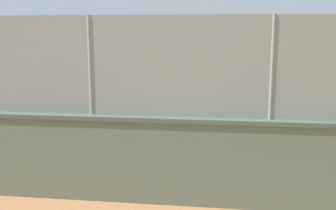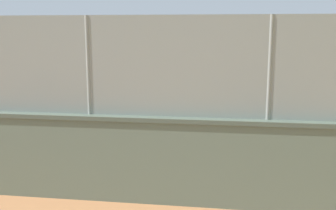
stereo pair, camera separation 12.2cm
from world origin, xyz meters
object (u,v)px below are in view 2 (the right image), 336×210
at_px(player_foreground_swinging, 291,100).
at_px(courtside_bench, 175,148).
at_px(player_baseline_waiting, 125,102).
at_px(spare_ball_by_wall, 123,181).
at_px(sports_ball, 279,88).

bearing_deg(player_foreground_swinging, courtside_bench, 57.37).
height_order(player_baseline_waiting, courtside_bench, player_baseline_waiting).
bearing_deg(courtside_bench, player_baseline_waiting, -54.50).
relative_size(player_baseline_waiting, spare_ball_by_wall, 12.71).
bearing_deg(spare_ball_by_wall, player_baseline_waiting, -74.36).
bearing_deg(player_foreground_swinging, spare_ball_by_wall, 56.56).
bearing_deg(courtside_bench, sports_ball, -133.27).
distance_m(sports_ball, courtside_bench, 3.73).
bearing_deg(courtside_bench, player_foreground_swinging, -122.63).
height_order(player_baseline_waiting, sports_ball, player_baseline_waiting).
bearing_deg(sports_ball, spare_ball_by_wall, 48.74).
bearing_deg(player_baseline_waiting, spare_ball_by_wall, 105.64).
height_order(player_foreground_swinging, courtside_bench, player_foreground_swinging).
bearing_deg(sports_ball, player_foreground_swinging, -105.60).
bearing_deg(courtside_bench, spare_ball_by_wall, 53.53).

